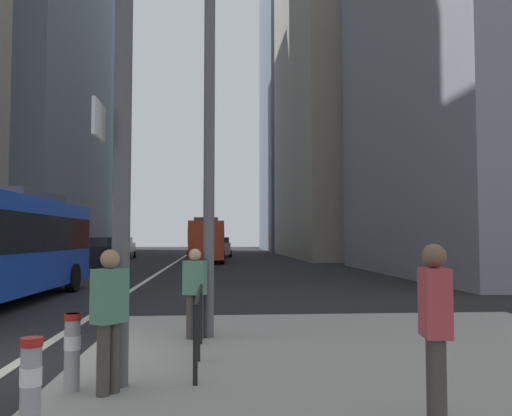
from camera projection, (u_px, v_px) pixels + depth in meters
ground_plane at (157, 274)px, 27.91m from camera, size 160.00×160.00×0.00m
median_island at (391, 371)px, 7.44m from camera, size 9.00×10.00×0.15m
lane_centre_line at (172, 264)px, 37.86m from camera, size 0.20×80.00×0.01m
office_tower_left_far at (81, 82)px, 75.26m from camera, size 10.88×21.42×47.83m
office_tower_right_mid at (352, 87)px, 54.12m from camera, size 13.15×25.19×34.58m
office_tower_right_far at (305, 82)px, 82.45m from camera, size 12.68×18.97×52.17m
city_bus_red_receding at (205, 239)px, 42.08m from camera, size 2.90×11.05×3.40m
car_oncoming_mid at (122, 248)px, 47.58m from camera, size 2.05×4.37×1.94m
car_receding_near at (221, 247)px, 52.48m from camera, size 2.13×4.39×1.94m
car_receding_far at (211, 246)px, 60.33m from camera, size 2.18×4.32×1.94m
car_oncoming_far at (105, 254)px, 30.36m from camera, size 2.07×4.57×1.94m
street_lamp_post at (210, 57)px, 9.83m from camera, size 5.50×0.32×8.00m
bollard_left at (31, 383)px, 4.72m from camera, size 0.20×0.20×0.90m
bollard_right at (72, 348)px, 6.23m from camera, size 0.20×0.20×0.90m
pedestrian_railing at (200, 306)px, 8.34m from camera, size 0.06×3.81×0.98m
pedestrian_waiting at (195, 289)px, 9.40m from camera, size 0.44×0.35×1.59m
pedestrian_walking at (109, 314)px, 6.12m from camera, size 0.42×0.45×1.65m
pedestrian_far at (435, 325)px, 5.04m from camera, size 0.30×0.41×1.73m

